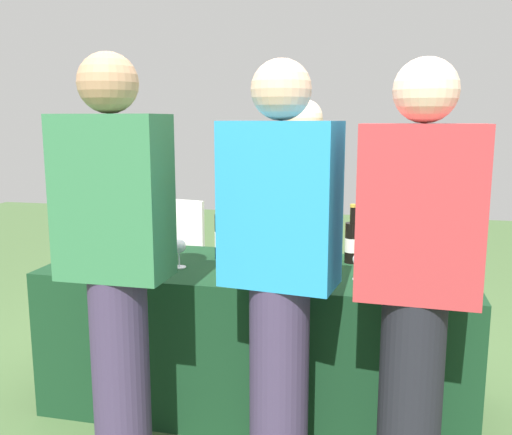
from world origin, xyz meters
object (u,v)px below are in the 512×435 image
object	(u,v)px
wine_glass_1	(179,248)
wine_bottle_2	(318,239)
wine_bottle_0	(151,232)
wine_glass_0	(130,248)
ice_bucket	(399,261)
guest_1	(280,266)
wine_glass_2	(360,261)
guest_0	(116,257)
wine_bottle_1	(222,236)
server_pouring	(303,218)
wine_bottle_3	(352,242)
wine_bottle_4	(392,248)
guest_2	(416,278)
menu_board	(177,263)

from	to	relation	value
wine_glass_1	wine_bottle_2	bearing A→B (deg)	23.39
wine_bottle_0	wine_glass_0	size ratio (longest dim) A/B	2.30
wine_bottle_0	ice_bucket	world-z (taller)	wine_bottle_0
wine_glass_0	guest_1	xyz separation A→B (m)	(0.83, -0.43, 0.07)
wine_glass_2	wine_glass_1	bearing A→B (deg)	178.86
wine_glass_0	ice_bucket	world-z (taller)	ice_bucket
wine_bottle_0	guest_0	distance (m)	0.85
wine_bottle_1	guest_0	bearing A→B (deg)	-104.05
wine_bottle_2	wine_glass_1	xyz separation A→B (m)	(-0.65, -0.28, -0.01)
wine_bottle_1	server_pouring	xyz separation A→B (m)	(0.35, 0.54, 0.01)
ice_bucket	wine_bottle_0	bearing A→B (deg)	170.71
wine_bottle_3	wine_bottle_4	distance (m)	0.21
wine_bottle_4	guest_1	bearing A→B (deg)	-122.08
guest_0	wine_glass_2	bearing A→B (deg)	31.35
wine_glass_0	ice_bucket	distance (m)	1.30
wine_bottle_2	wine_bottle_3	distance (m)	0.18
wine_glass_1	guest_2	bearing A→B (deg)	-24.90
wine_bottle_1	wine_glass_2	xyz separation A→B (m)	(0.73, -0.24, -0.03)
wine_bottle_4	wine_glass_1	bearing A→B (deg)	-168.54
wine_bottle_0	wine_glass_2	size ratio (longest dim) A/B	2.53
ice_bucket	wine_bottle_3	bearing A→B (deg)	131.76
wine_bottle_1	guest_1	size ratio (longest dim) A/B	0.20
wine_bottle_3	guest_0	distance (m)	1.23
wine_glass_1	wine_glass_2	xyz separation A→B (m)	(0.88, -0.02, -0.01)
wine_glass_0	guest_2	distance (m)	1.42
wine_bottle_3	server_pouring	distance (m)	0.56
menu_board	ice_bucket	bearing A→B (deg)	-22.72
server_pouring	guest_1	xyz separation A→B (m)	(0.09, -1.23, 0.03)
wine_bottle_1	menu_board	bearing A→B (deg)	124.10
wine_bottle_3	guest_2	bearing A→B (deg)	-71.15
wine_bottle_1	ice_bucket	xyz separation A→B (m)	(0.90, -0.18, -0.04)
wine_bottle_4	wine_glass_0	distance (m)	1.29
wine_bottle_1	guest_0	xyz separation A→B (m)	(-0.20, -0.79, 0.07)
wine_glass_1	guest_1	xyz separation A→B (m)	(0.60, -0.48, 0.07)
wine_glass_2	guest_1	world-z (taller)	guest_1
guest_2	wine_bottle_3	bearing A→B (deg)	111.64
guest_1	guest_2	bearing A→B (deg)	3.87
wine_glass_2	guest_1	distance (m)	0.55
server_pouring	guest_0	xyz separation A→B (m)	(-0.55, -1.33, 0.05)
wine_bottle_2	menu_board	distance (m)	1.42
wine_bottle_0	wine_bottle_1	distance (m)	0.41
wine_glass_0	menu_board	bearing A→B (deg)	99.90
wine_bottle_0	wine_glass_2	world-z (taller)	wine_bottle_0
ice_bucket	server_pouring	xyz separation A→B (m)	(-0.55, 0.72, 0.05)
wine_bottle_1	menu_board	xyz separation A→B (m)	(-0.59, 0.88, -0.40)
wine_bottle_2	guest_0	world-z (taller)	guest_0
ice_bucket	menu_board	distance (m)	1.87
guest_0	menu_board	distance (m)	1.78
wine_glass_1	ice_bucket	distance (m)	1.06
wine_bottle_3	wine_glass_0	xyz separation A→B (m)	(-1.07, -0.34, -0.01)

